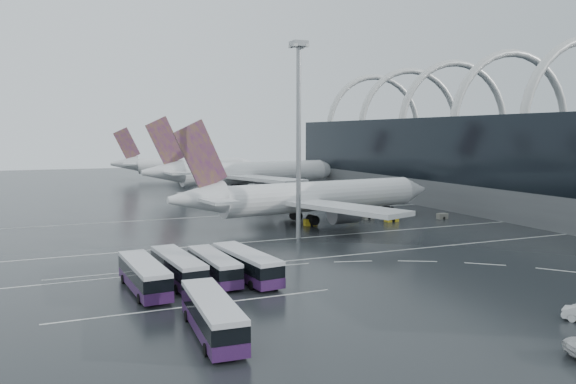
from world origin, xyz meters
name	(u,v)px	position (x,y,z in m)	size (l,w,h in m)	color
ground	(339,253)	(0.00, 0.00, 0.00)	(420.00, 420.00, 0.00)	black
terminal	(552,160)	(61.56, 19.84, 10.87)	(42.00, 160.00, 34.90)	#545659
lane_marking_near	(346,255)	(0.00, -2.00, 0.01)	(120.00, 0.25, 0.01)	silver
lane_marking_mid	(304,238)	(0.00, 12.00, 0.01)	(120.00, 0.25, 0.01)	silver
lane_marking_far	(247,214)	(0.00, 40.00, 0.01)	(120.00, 0.25, 0.01)	silver
bus_bay_line_south	(198,305)	(-24.00, -16.00, 0.01)	(28.00, 0.25, 0.01)	silver
bus_bay_line_north	(166,269)	(-24.00, 0.00, 0.01)	(28.00, 0.25, 0.01)	silver
airliner_main	(309,198)	(6.97, 24.98, 4.70)	(55.48, 48.27, 18.78)	white
airliner_gate_b	(245,174)	(13.58, 81.06, 5.24)	(60.32, 53.93, 20.93)	white
airliner_gate_c	(183,166)	(7.78, 133.82, 4.66)	(52.25, 47.59, 18.64)	white
bus_row_near_a	(144,275)	(-27.98, -8.99, 1.74)	(3.77, 13.03, 3.17)	#341645
bus_row_near_b	(178,268)	(-23.99, -6.98, 1.72)	(3.92, 12.87, 3.12)	#341645
bus_row_near_c	(214,266)	(-20.04, -7.49, 1.62)	(3.29, 12.10, 2.95)	#341645
bus_row_near_d	(246,264)	(-16.52, -8.55, 1.76)	(4.38, 13.29, 3.21)	#341645
bus_row_far_b	(212,315)	(-24.84, -24.30, 1.74)	(3.56, 12.96, 3.16)	#341645
floodlight_mast	(299,116)	(-0.84, 12.13, 19.19)	(2.34, 2.34, 30.51)	gray
gse_cart_belly_a	(391,218)	(22.03, 20.45, 0.66)	(2.43, 1.44, 1.33)	gold
gse_cart_belly_b	(368,216)	(19.65, 25.08, 0.58)	(2.13, 1.26, 1.16)	slate
gse_cart_belly_c	(310,222)	(6.09, 22.37, 0.61)	(2.24, 1.32, 1.22)	gold
gse_cart_belly_d	(442,216)	(32.91, 19.38, 0.54)	(1.99, 1.18, 1.09)	slate
gse_cart_belly_e	(353,214)	(18.36, 28.49, 0.58)	(2.14, 1.26, 1.17)	gold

